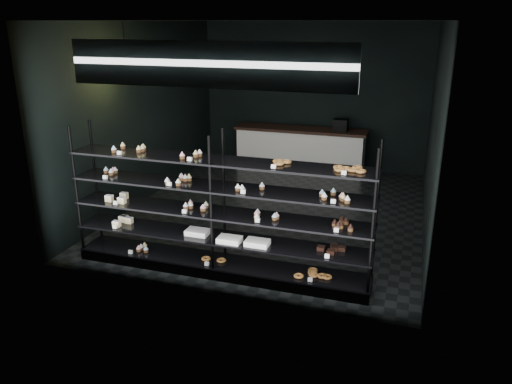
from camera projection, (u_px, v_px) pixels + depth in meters
room at (277, 121)px, 8.36m from camera, size 5.01×6.01×3.20m
display_shelf at (217, 228)px, 6.51m from camera, size 4.00×0.50×1.91m
signage at (205, 65)px, 5.35m from camera, size 3.30×0.05×0.50m
pendant_lamp at (127, 72)px, 7.59m from camera, size 0.29×0.29×0.88m
service_counter at (301, 150)px, 11.01m from camera, size 2.88×0.65×1.23m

